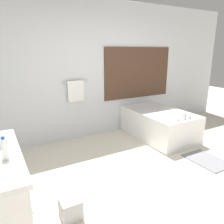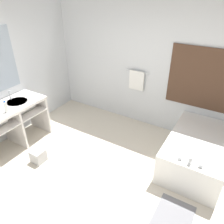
% 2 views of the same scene
% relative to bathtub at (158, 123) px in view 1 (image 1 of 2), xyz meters
% --- Properties ---
extents(ground_plane, '(16.00, 16.00, 0.00)m').
position_rel_bathtub_xyz_m(ground_plane, '(-1.19, -1.43, -0.30)').
color(ground_plane, beige).
rests_on(ground_plane, ground).
extents(wall_back_with_blinds, '(7.40, 0.13, 2.70)m').
position_rel_bathtub_xyz_m(wall_back_with_blinds, '(-1.15, 0.80, 1.04)').
color(wall_back_with_blinds, silver).
rests_on(wall_back_with_blinds, ground_plane).
extents(bathtub, '(0.92, 1.52, 0.67)m').
position_rel_bathtub_xyz_m(bathtub, '(0.00, 0.00, 0.00)').
color(bathtub, white).
rests_on(bathtub, ground_plane).
extents(water_bottle_3, '(0.06, 0.06, 0.21)m').
position_rel_bathtub_xyz_m(water_bottle_3, '(-2.89, -1.34, 0.63)').
color(water_bottle_3, silver).
rests_on(water_bottle_3, vanity_counter).
extents(waste_bin, '(0.21, 0.21, 0.23)m').
position_rel_bathtub_xyz_m(waste_bin, '(-2.35, -1.32, -0.19)').
color(waste_bin, '#B2B2B2').
rests_on(waste_bin, ground_plane).
extents(bath_mat, '(0.48, 0.67, 0.02)m').
position_rel_bathtub_xyz_m(bath_mat, '(0.00, -1.20, -0.30)').
color(bath_mat, slate).
rests_on(bath_mat, ground_plane).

